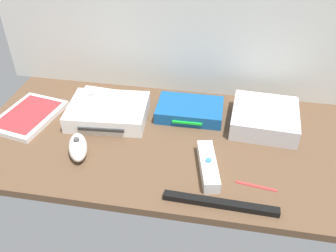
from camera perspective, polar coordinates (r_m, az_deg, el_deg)
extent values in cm
cube|color=brown|center=(94.69, 0.00, -2.42)|extent=(100.00, 48.00, 2.00)
cube|color=white|center=(101.32, -9.32, 2.24)|extent=(22.20, 17.62, 4.40)
cube|color=#2D2D2D|center=(94.95, -10.42, -0.56)|extent=(12.01, 1.55, 0.80)
cube|color=silver|center=(100.30, 14.81, 1.21)|extent=(17.97, 17.97, 5.00)
cube|color=silver|center=(98.84, 15.05, 2.46)|extent=(17.25, 17.25, 0.30)
cube|color=white|center=(107.92, -20.91, 1.46)|extent=(16.86, 21.18, 1.40)
cube|color=#B72D33|center=(107.51, -21.00, 1.79)|extent=(13.97, 18.11, 0.16)
cube|color=#145193|center=(101.71, 3.42, 2.52)|extent=(18.12, 12.18, 3.40)
cube|color=#19D833|center=(96.67, 2.99, 0.48)|extent=(8.00, 0.48, 0.60)
cube|color=white|center=(84.59, 6.26, -6.19)|extent=(6.67, 15.23, 3.00)
cylinder|color=#387FDB|center=(83.45, 6.34, -5.33)|extent=(1.40, 1.40, 0.40)
ellipsoid|color=white|center=(90.92, -13.87, -3.22)|extent=(7.90, 10.92, 4.00)
sphere|color=#4C4C4C|center=(89.44, -14.09, -2.04)|extent=(1.40, 1.40, 1.40)
cube|color=white|center=(100.74, -9.85, 4.14)|extent=(15.02, 9.17, 2.00)
cylinder|color=#99999E|center=(101.69, -11.99, 4.99)|extent=(2.16, 2.16, 0.40)
cube|color=black|center=(78.09, 8.17, -11.87)|extent=(24.04, 2.49, 1.40)
cylinder|color=red|center=(83.62, 13.62, -8.97)|extent=(9.01, 1.96, 0.70)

